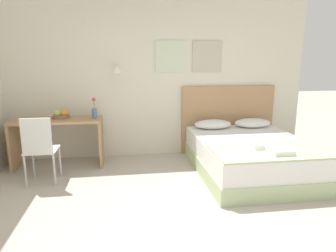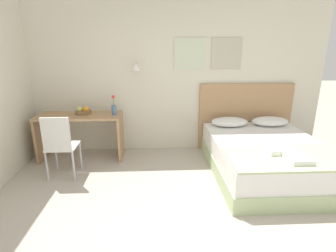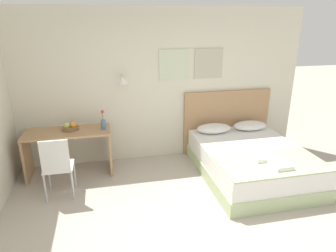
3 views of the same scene
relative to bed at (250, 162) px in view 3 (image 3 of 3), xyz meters
name	(u,v)px [view 3 (image 3 of 3)]	position (x,y,z in m)	size (l,w,h in m)	color
wall_back	(154,86)	(-1.38, 1.11, 1.08)	(5.47, 0.31, 2.65)	beige
bed	(250,162)	(0.00, 0.00, 0.00)	(1.56, 2.03, 0.50)	#B2C693
headboard	(226,121)	(0.00, 1.05, 0.35)	(1.68, 0.06, 1.19)	#A87F56
pillow_left	(214,128)	(-0.35, 0.78, 0.33)	(0.63, 0.37, 0.15)	white
pillow_right	(250,126)	(0.35, 0.78, 0.33)	(0.63, 0.37, 0.15)	white
throw_blanket	(272,163)	(0.00, -0.59, 0.27)	(1.51, 0.81, 0.02)	#B2C693
folded_towel_near_foot	(264,157)	(-0.04, -0.45, 0.31)	(0.33, 0.27, 0.06)	white
folded_towel_mid_bed	(281,165)	(0.05, -0.73, 0.31)	(0.26, 0.28, 0.06)	white
desk	(69,144)	(-2.87, 0.71, 0.29)	(1.35, 0.56, 0.76)	#A87F56
desk_chair	(57,164)	(-2.96, -0.01, 0.29)	(0.41, 0.41, 0.93)	white
fruit_bowl	(71,127)	(-2.82, 0.76, 0.55)	(0.26, 0.26, 0.13)	brown
flower_vase	(103,123)	(-2.30, 0.68, 0.62)	(0.08, 0.08, 0.32)	#4C7099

